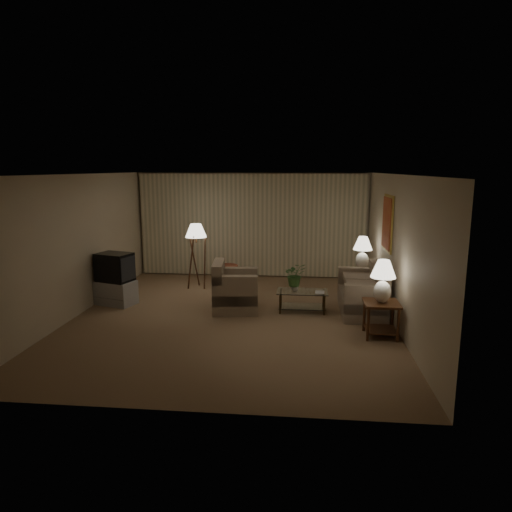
{
  "coord_description": "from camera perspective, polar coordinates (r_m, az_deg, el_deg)",
  "views": [
    {
      "loc": [
        1.28,
        -8.3,
        2.81
      ],
      "look_at": [
        0.4,
        0.6,
        1.08
      ],
      "focal_mm": 32.0,
      "sensor_mm": 36.0,
      "label": 1
    }
  ],
  "objects": [
    {
      "name": "crt_tv",
      "position": [
        9.88,
        -17.27,
        -1.34
      ],
      "size": [
        0.96,
        0.88,
        0.59
      ],
      "primitive_type": "cube",
      "rotation": [
        0.0,
        0.0,
        -0.31
      ],
      "color": "black",
      "rests_on": "tv_cabinet"
    },
    {
      "name": "coffee_table",
      "position": [
        9.13,
        5.79,
        -5.24
      ],
      "size": [
        1.0,
        0.54,
        0.41
      ],
      "color": "silver",
      "rests_on": "ground"
    },
    {
      "name": "vase",
      "position": [
        9.07,
        4.87,
        -3.92
      ],
      "size": [
        0.16,
        0.16,
        0.15
      ],
      "primitive_type": "imported",
      "rotation": [
        0.0,
        0.0,
        0.14
      ],
      "color": "white",
      "rests_on": "coffee_table"
    },
    {
      "name": "ground",
      "position": [
        8.86,
        -2.95,
        -7.57
      ],
      "size": [
        7.0,
        7.0,
        0.0
      ],
      "primitive_type": "plane",
      "color": "brown",
      "rests_on": "ground"
    },
    {
      "name": "side_table_far",
      "position": [
        10.5,
        13.04,
        -2.68
      ],
      "size": [
        0.45,
        0.38,
        0.6
      ],
      "color": "#36200E",
      "rests_on": "ground"
    },
    {
      "name": "table_lamp_far",
      "position": [
        10.37,
        13.19,
        0.76
      ],
      "size": [
        0.42,
        0.42,
        0.73
      ],
      "color": "white",
      "rests_on": "side_table_far"
    },
    {
      "name": "sofa",
      "position": [
        9.28,
        13.07,
        -4.64
      ],
      "size": [
        1.64,
        0.83,
        0.73
      ],
      "rotation": [
        0.0,
        0.0,
        -1.58
      ],
      "color": "gray",
      "rests_on": "ground"
    },
    {
      "name": "side_table_near",
      "position": [
        8.01,
        15.36,
        -6.85
      ],
      "size": [
        0.58,
        0.58,
        0.6
      ],
      "color": "#36200E",
      "rests_on": "ground"
    },
    {
      "name": "table_lamp_near",
      "position": [
        7.85,
        15.59,
        -2.6
      ],
      "size": [
        0.42,
        0.42,
        0.72
      ],
      "color": "white",
      "rests_on": "side_table_near"
    },
    {
      "name": "armchair",
      "position": [
        9.16,
        -2.56,
        -4.4
      ],
      "size": [
        1.11,
        1.07,
        0.78
      ],
      "rotation": [
        0.0,
        0.0,
        1.68
      ],
      "color": "gray",
      "rests_on": "ground"
    },
    {
      "name": "tv_cabinet",
      "position": [
        10.01,
        -17.09,
        -4.38
      ],
      "size": [
        1.06,
        0.94,
        0.5
      ],
      "primitive_type": "cube",
      "rotation": [
        0.0,
        0.0,
        -0.31
      ],
      "color": "#A7A7AA",
      "rests_on": "ground"
    },
    {
      "name": "book",
      "position": [
        9.0,
        7.41,
        -4.53
      ],
      "size": [
        0.19,
        0.26,
        0.02
      ],
      "primitive_type": "imported",
      "rotation": [
        0.0,
        0.0,
        -0.06
      ],
      "color": "olive",
      "rests_on": "coffee_table"
    },
    {
      "name": "flowers",
      "position": [
        9.0,
        4.9,
        -2.01
      ],
      "size": [
        0.5,
        0.46,
        0.47
      ],
      "primitive_type": "imported",
      "rotation": [
        0.0,
        0.0,
        0.27
      ],
      "color": "#3F7132",
      "rests_on": "vase"
    },
    {
      "name": "floor_lamp",
      "position": [
        10.83,
        -7.45,
        0.17
      ],
      "size": [
        0.5,
        0.5,
        1.53
      ],
      "color": "#36200E",
      "rests_on": "ground"
    },
    {
      "name": "ottoman",
      "position": [
        11.63,
        -3.7,
        -2.09
      ],
      "size": [
        0.76,
        0.76,
        0.38
      ],
      "primitive_type": "cylinder",
      "rotation": [
        0.0,
        0.0,
        0.4
      ],
      "color": "#B0543B",
      "rests_on": "ground"
    },
    {
      "name": "room_shell",
      "position": [
        9.95,
        -1.62,
        4.8
      ],
      "size": [
        6.04,
        7.02,
        2.72
      ],
      "color": "#BEAC92",
      "rests_on": "ground"
    }
  ]
}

